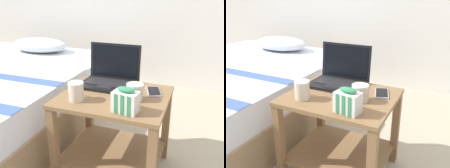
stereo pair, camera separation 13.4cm
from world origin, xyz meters
The scene contains 8 objects.
ground_plane centered at (0.00, 0.00, 0.00)m, with size 8.00×8.00×0.00m, color tan.
bed centered at (-1.15, 0.24, 0.24)m, with size 1.52×1.92×0.60m.
bedside_table centered at (0.00, 0.00, 0.32)m, with size 0.60×0.51×0.50m.
laptop centered at (-0.08, 0.16, 0.55)m, with size 0.34×0.25×0.24m.
mug_front_left centered at (0.12, -0.03, 0.56)m, with size 0.11×0.12×0.09m.
mug_front_right centered at (-0.17, -0.14, 0.56)m, with size 0.12×0.09×0.10m.
snack_bag centered at (0.12, -0.18, 0.56)m, with size 0.13×0.09×0.13m.
cell_phone centered at (0.20, 0.12, 0.51)m, with size 0.11×0.16×0.01m.
Camera 2 is at (0.56, -1.17, 1.06)m, focal length 40.00 mm.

